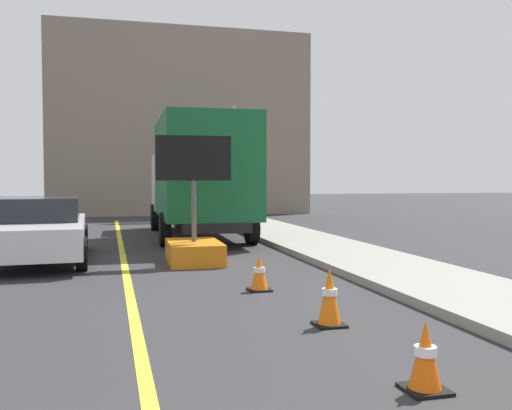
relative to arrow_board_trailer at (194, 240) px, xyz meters
name	(u,v)px	position (x,y,z in m)	size (l,w,h in m)	color
sidewalk_curb	(504,304)	(3.49, -5.36, -0.41)	(2.28, 48.00, 0.14)	gray
lane_center_stripe	(137,334)	(-1.45, -5.36, -0.48)	(0.14, 36.00, 0.01)	yellow
arrow_board_trailer	(194,240)	(0.00, 0.00, 0.00)	(1.60, 1.83, 2.70)	orange
box_truck	(199,176)	(0.90, 4.98, 1.39)	(2.77, 7.54, 3.49)	black
pickup_car	(39,229)	(-3.23, 1.10, 0.22)	(2.15, 4.87, 1.38)	silver
highway_guide_sign	(216,141)	(2.80, 12.42, 2.94)	(2.79, 0.26, 5.00)	gray
far_building_block	(175,128)	(1.80, 19.11, 4.06)	(12.76, 7.78, 9.09)	gray
traffic_cone_near_sign	(425,357)	(0.82, -7.75, -0.18)	(0.36, 0.36, 0.60)	black
traffic_cone_mid_lane	(329,296)	(0.84, -5.57, -0.12)	(0.36, 0.36, 0.73)	black
traffic_cone_far_lane	(259,273)	(0.57, -3.27, -0.20)	(0.36, 0.36, 0.58)	black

